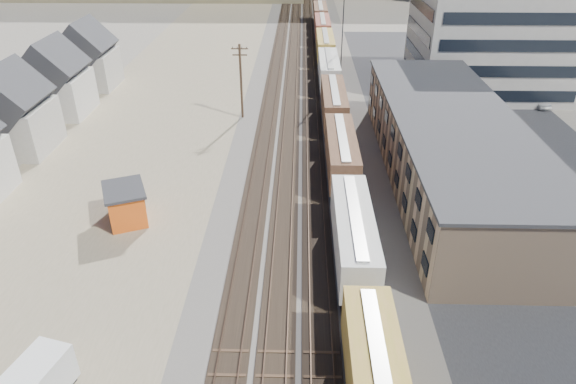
{
  "coord_description": "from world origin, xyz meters",
  "views": [
    {
      "loc": [
        -0.6,
        -24.08,
        26.05
      ],
      "look_at": [
        -1.62,
        16.24,
        3.0
      ],
      "focal_mm": 32.0,
      "sensor_mm": 36.0,
      "label": 1
    }
  ],
  "objects_px": {
    "freight_train": "(331,85)",
    "parked_car_blue": "(463,81)",
    "utility_pole_north": "(241,80)",
    "maintenance_shed": "(126,204)"
  },
  "relations": [
    {
      "from": "utility_pole_north",
      "to": "freight_train",
      "type": "bearing_deg",
      "value": 26.05
    },
    {
      "from": "utility_pole_north",
      "to": "maintenance_shed",
      "type": "xyz_separation_m",
      "value": [
        -8.01,
        -26.17,
        -3.56
      ]
    },
    {
      "from": "freight_train",
      "to": "maintenance_shed",
      "type": "xyz_separation_m",
      "value": [
        -20.31,
        -32.18,
        -1.05
      ]
    },
    {
      "from": "freight_train",
      "to": "parked_car_blue",
      "type": "xyz_separation_m",
      "value": [
        21.74,
        8.82,
        -2.07
      ]
    },
    {
      "from": "freight_train",
      "to": "parked_car_blue",
      "type": "distance_m",
      "value": 23.55
    },
    {
      "from": "utility_pole_north",
      "to": "maintenance_shed",
      "type": "bearing_deg",
      "value": -107.02
    },
    {
      "from": "maintenance_shed",
      "to": "parked_car_blue",
      "type": "relative_size",
      "value": 1.08
    },
    {
      "from": "freight_train",
      "to": "parked_car_blue",
      "type": "bearing_deg",
      "value": 22.08
    },
    {
      "from": "parked_car_blue",
      "to": "freight_train",
      "type": "bearing_deg",
      "value": 139.41
    },
    {
      "from": "maintenance_shed",
      "to": "freight_train",
      "type": "bearing_deg",
      "value": 57.74
    }
  ]
}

